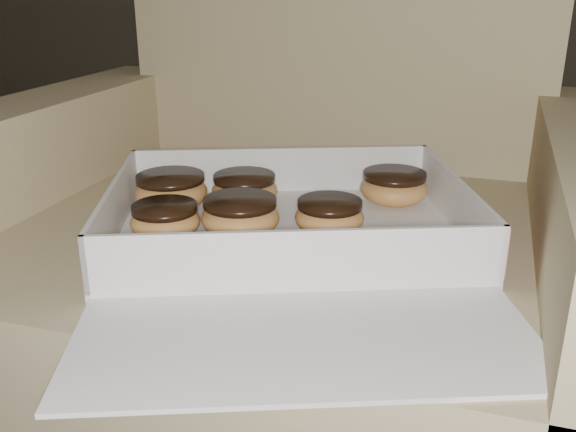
{
  "coord_description": "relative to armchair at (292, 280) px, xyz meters",
  "views": [
    {
      "loc": [
        1.15,
        -0.98,
        0.75
      ],
      "look_at": [
        0.91,
        -0.24,
        0.45
      ],
      "focal_mm": 40.0,
      "sensor_mm": 36.0,
      "label": 1
    }
  ],
  "objects": [
    {
      "name": "crumb_b",
      "position": [
        0.16,
        -0.14,
        0.14
      ],
      "size": [
        0.01,
        0.01,
        0.0
      ],
      "primitive_type": "ellipsoid",
      "color": "black",
      "rests_on": "bakery_box"
    },
    {
      "name": "crumb_a",
      "position": [
        0.15,
        -0.08,
        0.14
      ],
      "size": [
        0.01,
        0.01,
        0.0
      ],
      "primitive_type": "ellipsoid",
      "color": "black",
      "rests_on": "bakery_box"
    },
    {
      "name": "donut_c",
      "position": [
        -0.05,
        -0.05,
        0.16
      ],
      "size": [
        0.09,
        0.09,
        0.05
      ],
      "color": "#C68145",
      "rests_on": "bakery_box"
    },
    {
      "name": "crumb_c",
      "position": [
        -0.1,
        -0.31,
        0.14
      ],
      "size": [
        0.01,
        0.01,
        0.0
      ],
      "primitive_type": "ellipsoid",
      "color": "black",
      "rests_on": "bakery_box"
    },
    {
      "name": "bakery_box",
      "position": [
        0.05,
        -0.16,
        0.14
      ],
      "size": [
        0.6,
        0.64,
        0.07
      ],
      "rotation": [
        0.0,
        0.0,
        0.37
      ],
      "color": "silver",
      "rests_on": "armchair"
    },
    {
      "name": "donut_b",
      "position": [
        0.15,
        0.02,
        0.16
      ],
      "size": [
        0.1,
        0.1,
        0.05
      ],
      "color": "#C68145",
      "rests_on": "bakery_box"
    },
    {
      "name": "donut_a",
      "position": [
        -0.11,
        -0.19,
        0.16
      ],
      "size": [
        0.09,
        0.09,
        0.04
      ],
      "color": "#C68145",
      "rests_on": "bakery_box"
    },
    {
      "name": "donut_f",
      "position": [
        -0.15,
        -0.09,
        0.16
      ],
      "size": [
        0.1,
        0.1,
        0.05
      ],
      "color": "#C68145",
      "rests_on": "bakery_box"
    },
    {
      "name": "crumb_d",
      "position": [
        -0.05,
        -0.26,
        0.14
      ],
      "size": [
        0.01,
        0.01,
        0.0
      ],
      "primitive_type": "ellipsoid",
      "color": "black",
      "rests_on": "bakery_box"
    },
    {
      "name": "donut_d",
      "position": [
        0.08,
        -0.11,
        0.16
      ],
      "size": [
        0.09,
        0.09,
        0.04
      ],
      "color": "#C68145",
      "rests_on": "bakery_box"
    },
    {
      "name": "donut_e",
      "position": [
        -0.02,
        -0.15,
        0.16
      ],
      "size": [
        0.1,
        0.1,
        0.05
      ],
      "color": "#C68145",
      "rests_on": "bakery_box"
    },
    {
      "name": "armchair",
      "position": [
        0.0,
        0.0,
        0.0
      ],
      "size": [
        0.91,
        0.77,
        0.95
      ],
      "color": "#9A8B62",
      "rests_on": "floor"
    }
  ]
}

